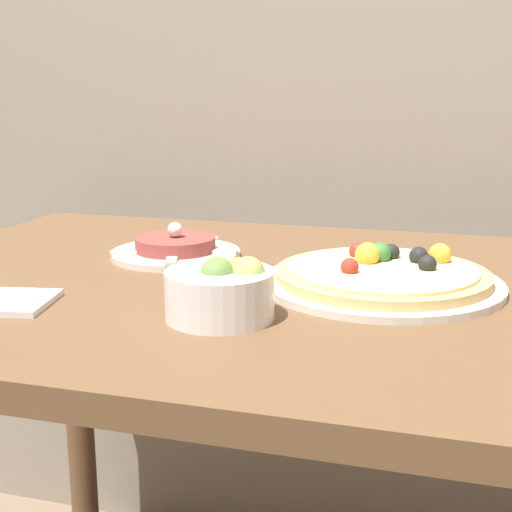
% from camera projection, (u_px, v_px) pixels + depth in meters
% --- Properties ---
extents(dining_table, '(1.22, 0.82, 0.79)m').
position_uv_depth(dining_table, '(283.00, 356.00, 1.03)').
color(dining_table, brown).
rests_on(dining_table, ground_plane).
extents(pizza_plate, '(0.33, 0.33, 0.06)m').
position_uv_depth(pizza_plate, '(383.00, 276.00, 0.97)').
color(pizza_plate, silver).
rests_on(pizza_plate, dining_table).
extents(tartare_plate, '(0.21, 0.21, 0.06)m').
position_uv_depth(tartare_plate, '(176.00, 249.00, 1.14)').
color(tartare_plate, silver).
rests_on(tartare_plate, dining_table).
extents(small_bowl, '(0.13, 0.13, 0.08)m').
position_uv_depth(small_bowl, '(221.00, 291.00, 0.84)').
color(small_bowl, white).
rests_on(small_bowl, dining_table).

